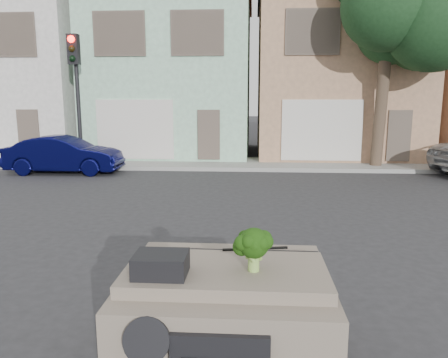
# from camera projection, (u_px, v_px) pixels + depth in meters

# --- Properties ---
(ground_plane) EXTENTS (120.00, 120.00, 0.00)m
(ground_plane) POSITION_uv_depth(u_px,v_px,m) (237.00, 259.00, 7.43)
(ground_plane) COLOR #303033
(ground_plane) RESTS_ON ground
(sidewalk) EXTENTS (40.00, 3.00, 0.15)m
(sidewalk) POSITION_uv_depth(u_px,v_px,m) (247.00, 164.00, 17.72)
(sidewalk) COLOR gray
(sidewalk) RESTS_ON ground
(townhouse_white) EXTENTS (7.20, 8.20, 7.55)m
(townhouse_white) POSITION_uv_depth(u_px,v_px,m) (27.00, 76.00, 21.69)
(townhouse_white) COLOR silver
(townhouse_white) RESTS_ON ground
(townhouse_mint) EXTENTS (7.20, 8.20, 7.55)m
(townhouse_mint) POSITION_uv_depth(u_px,v_px,m) (177.00, 76.00, 21.20)
(townhouse_mint) COLOR #9ED0AF
(townhouse_mint) RESTS_ON ground
(townhouse_tan) EXTENTS (7.20, 8.20, 7.55)m
(townhouse_tan) POSITION_uv_depth(u_px,v_px,m) (333.00, 75.00, 20.71)
(townhouse_tan) COLOR tan
(townhouse_tan) RESTS_ON ground
(navy_sedan) EXTENTS (4.14, 1.51, 1.36)m
(navy_sedan) POSITION_uv_depth(u_px,v_px,m) (65.00, 173.00, 15.97)
(navy_sedan) COLOR #050630
(navy_sedan) RESTS_ON ground
(traffic_signal) EXTENTS (0.40, 0.40, 5.10)m
(traffic_signal) POSITION_uv_depth(u_px,v_px,m) (77.00, 102.00, 16.71)
(traffic_signal) COLOR black
(traffic_signal) RESTS_ON ground
(tree_near) EXTENTS (4.40, 4.00, 8.50)m
(tree_near) POSITION_uv_depth(u_px,v_px,m) (384.00, 55.00, 15.95)
(tree_near) COLOR #18381A
(tree_near) RESTS_ON ground
(car_dashboard) EXTENTS (2.00, 1.80, 1.12)m
(car_dashboard) POSITION_uv_depth(u_px,v_px,m) (227.00, 315.00, 4.39)
(car_dashboard) COLOR #7B6E5F
(car_dashboard) RESTS_ON ground
(instrument_hump) EXTENTS (0.48, 0.38, 0.20)m
(instrument_hump) POSITION_uv_depth(u_px,v_px,m) (161.00, 264.00, 3.96)
(instrument_hump) COLOR black
(instrument_hump) RESTS_ON car_dashboard
(wiper_arm) EXTENTS (0.69, 0.15, 0.02)m
(wiper_arm) POSITION_uv_depth(u_px,v_px,m) (255.00, 249.00, 4.64)
(wiper_arm) COLOR black
(wiper_arm) RESTS_ON car_dashboard
(broccoli) EXTENTS (0.49, 0.49, 0.42)m
(broccoli) POSITION_uv_depth(u_px,v_px,m) (254.00, 249.00, 4.04)
(broccoli) COLOR #153309
(broccoli) RESTS_ON car_dashboard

